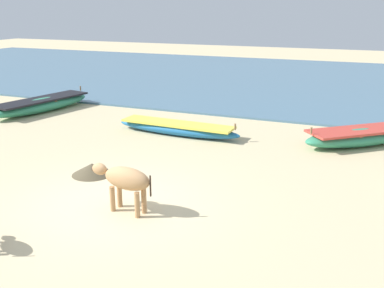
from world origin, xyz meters
The scene contains 7 objects.
ground centered at (0.00, 0.00, 0.00)m, with size 80.00×80.00×0.00m, color beige.
sea_water centered at (0.00, 18.57, 0.04)m, with size 60.00×20.00×0.08m, color slate.
fishing_boat_3 centered at (-7.48, 6.62, 0.30)m, with size 1.98×4.74×0.75m.
fishing_boat_4 centered at (-0.94, 5.59, 0.22)m, with size 4.49×1.03×0.60m.
fishing_boat_6 centered at (4.77, 6.65, 0.28)m, with size 3.57×3.27×0.72m.
cow_adult_tan centered at (0.49, -0.20, 0.71)m, with size 1.53×0.56×0.99m.
debris_pile_0 centered at (-1.43, 1.35, 0.15)m, with size 1.05×1.05×0.29m, color brown.
Camera 1 is at (5.08, -7.64, 4.15)m, focal length 41.90 mm.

